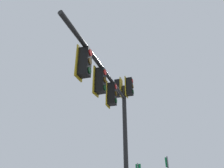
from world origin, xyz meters
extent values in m
cylinder|color=black|center=(0.90, -0.91, 3.14)|extent=(0.20, 0.20, 6.28)
cylinder|color=black|center=(3.13, 0.86, 5.66)|extent=(4.56, 3.63, 0.14)
cube|color=black|center=(0.71, -0.67, 6.21)|extent=(0.42, 0.42, 0.90)
cube|color=#B29319|center=(0.82, -0.80, 6.21)|extent=(0.37, 0.30, 1.04)
cylinder|color=red|center=(0.61, -0.54, 6.51)|extent=(0.18, 0.15, 0.20)
cylinder|color=#3C2703|center=(0.61, -0.54, 6.21)|extent=(0.18, 0.15, 0.20)
cylinder|color=black|center=(0.61, -0.54, 5.91)|extent=(0.18, 0.15, 0.20)
cube|color=black|center=(1.08, -1.14, 6.21)|extent=(0.42, 0.42, 0.90)
cube|color=#B29319|center=(0.98, -1.01, 6.21)|extent=(0.37, 0.30, 1.04)
cylinder|color=red|center=(1.19, -1.27, 6.51)|extent=(0.18, 0.15, 0.20)
cylinder|color=#3C2703|center=(1.19, -1.27, 6.21)|extent=(0.18, 0.15, 0.20)
cylinder|color=black|center=(1.19, -1.27, 5.91)|extent=(0.18, 0.15, 0.20)
cube|color=black|center=(2.33, 0.22, 5.11)|extent=(0.42, 0.42, 0.90)
cube|color=#B29319|center=(2.44, 0.09, 5.11)|extent=(0.37, 0.31, 1.04)
cylinder|color=red|center=(2.23, 0.35, 5.41)|extent=(0.17, 0.15, 0.20)
cylinder|color=#3C2703|center=(2.23, 0.35, 5.11)|extent=(0.17, 0.15, 0.20)
cylinder|color=black|center=(2.23, 0.35, 4.81)|extent=(0.17, 0.15, 0.20)
cube|color=black|center=(3.29, 0.98, 5.11)|extent=(0.42, 0.42, 0.90)
cube|color=#B29319|center=(3.39, 0.84, 5.11)|extent=(0.38, 0.29, 1.04)
cylinder|color=red|center=(3.19, 1.11, 5.41)|extent=(0.18, 0.14, 0.20)
cylinder|color=#3C2703|center=(3.19, 1.11, 5.11)|extent=(0.18, 0.14, 0.20)
cylinder|color=black|center=(3.19, 1.11, 4.81)|extent=(0.18, 0.14, 0.20)
cube|color=black|center=(4.25, 1.74, 5.11)|extent=(0.42, 0.42, 0.90)
cube|color=#B29319|center=(4.36, 1.61, 5.11)|extent=(0.36, 0.31, 1.04)
cylinder|color=red|center=(4.15, 1.86, 5.41)|extent=(0.17, 0.15, 0.20)
cylinder|color=#3C2703|center=(4.15, 1.86, 5.11)|extent=(0.17, 0.15, 0.20)
cylinder|color=black|center=(4.15, 1.86, 4.81)|extent=(0.17, 0.15, 0.20)
cube|color=#0C7238|center=(-1.43, -0.78, 2.81)|extent=(0.28, 0.13, 0.44)
cube|color=white|center=(-1.42, -0.80, 2.81)|extent=(0.22, 0.09, 0.38)
cube|color=#0C7238|center=(-1.76, -3.29, 2.73)|extent=(0.11, 0.36, 0.36)
cube|color=white|center=(-1.77, -3.30, 2.73)|extent=(0.08, 0.29, 0.30)
camera|label=1|loc=(6.19, 6.16, 2.05)|focal=31.32mm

